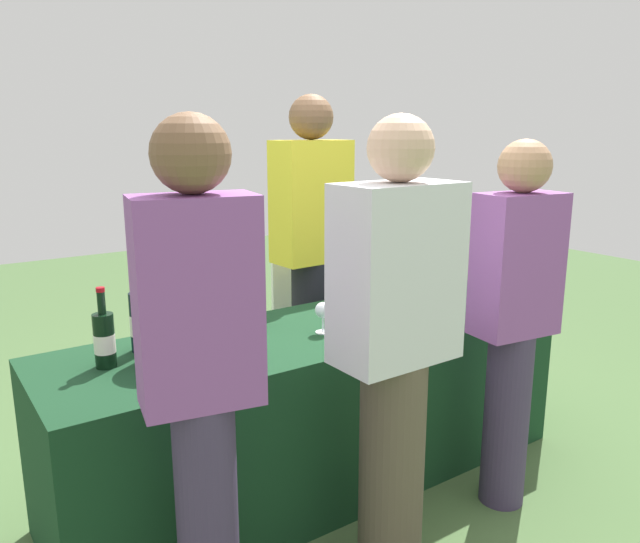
% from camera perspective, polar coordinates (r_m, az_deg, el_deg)
% --- Properties ---
extents(ground_plane, '(12.00, 12.00, 0.00)m').
position_cam_1_polar(ground_plane, '(3.02, 0.00, -18.61)').
color(ground_plane, '#476638').
extents(tasting_table, '(2.37, 0.69, 0.74)m').
position_cam_1_polar(tasting_table, '(2.84, 0.00, -12.25)').
color(tasting_table, '#14381E').
rests_on(tasting_table, ground_plane).
extents(wine_bottle_0, '(0.08, 0.08, 0.30)m').
position_cam_1_polar(wine_bottle_0, '(2.37, -19.32, -5.93)').
color(wine_bottle_0, black).
rests_on(wine_bottle_0, tasting_table).
extents(wine_bottle_1, '(0.07, 0.07, 0.34)m').
position_cam_1_polar(wine_bottle_1, '(2.49, -16.38, -4.41)').
color(wine_bottle_1, black).
rests_on(wine_bottle_1, tasting_table).
extents(wine_bottle_2, '(0.07, 0.07, 0.31)m').
position_cam_1_polar(wine_bottle_2, '(2.71, -6.13, -2.69)').
color(wine_bottle_2, black).
rests_on(wine_bottle_2, tasting_table).
extents(wine_bottle_3, '(0.07, 0.07, 0.32)m').
position_cam_1_polar(wine_bottle_3, '(2.98, 3.15, -1.13)').
color(wine_bottle_3, black).
rests_on(wine_bottle_3, tasting_table).
extents(wine_bottle_4, '(0.07, 0.07, 0.32)m').
position_cam_1_polar(wine_bottle_4, '(3.19, 8.20, -0.33)').
color(wine_bottle_4, black).
rests_on(wine_bottle_4, tasting_table).
extents(wine_bottle_5, '(0.07, 0.07, 0.30)m').
position_cam_1_polar(wine_bottle_5, '(3.35, 12.45, 0.01)').
color(wine_bottle_5, black).
rests_on(wine_bottle_5, tasting_table).
extents(wine_glass_0, '(0.06, 0.06, 0.13)m').
position_cam_1_polar(wine_glass_0, '(2.21, -14.03, -7.17)').
color(wine_glass_0, silver).
rests_on(wine_glass_0, tasting_table).
extents(wine_glass_1, '(0.06, 0.06, 0.13)m').
position_cam_1_polar(wine_glass_1, '(2.36, -6.80, -5.78)').
color(wine_glass_1, silver).
rests_on(wine_glass_1, tasting_table).
extents(wine_glass_2, '(0.07, 0.07, 0.13)m').
position_cam_1_polar(wine_glass_2, '(2.61, 0.27, -3.70)').
color(wine_glass_2, silver).
rests_on(wine_glass_2, tasting_table).
extents(ice_bucket, '(0.23, 0.23, 0.20)m').
position_cam_1_polar(ice_bucket, '(2.35, -13.72, -5.79)').
color(ice_bucket, silver).
rests_on(ice_bucket, tasting_table).
extents(server_pouring, '(0.42, 0.25, 1.76)m').
position_cam_1_polar(server_pouring, '(3.39, -0.79, 2.45)').
color(server_pouring, black).
rests_on(server_pouring, ground_plane).
extents(guest_0, '(0.37, 0.25, 1.63)m').
position_cam_1_polar(guest_0, '(1.83, -10.97, -8.97)').
color(guest_0, '#3F3351').
rests_on(guest_0, ground_plane).
extents(guest_1, '(0.43, 0.24, 1.63)m').
position_cam_1_polar(guest_1, '(2.14, 6.95, -6.35)').
color(guest_1, brown).
rests_on(guest_1, ground_plane).
extents(guest_2, '(0.37, 0.23, 1.55)m').
position_cam_1_polar(guest_2, '(2.64, 17.50, -3.68)').
color(guest_2, '#3F3351').
rests_on(guest_2, ground_plane).
extents(menu_board, '(0.64, 0.10, 0.88)m').
position_cam_1_polar(menu_board, '(3.94, -0.14, -3.84)').
color(menu_board, white).
rests_on(menu_board, ground_plane).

